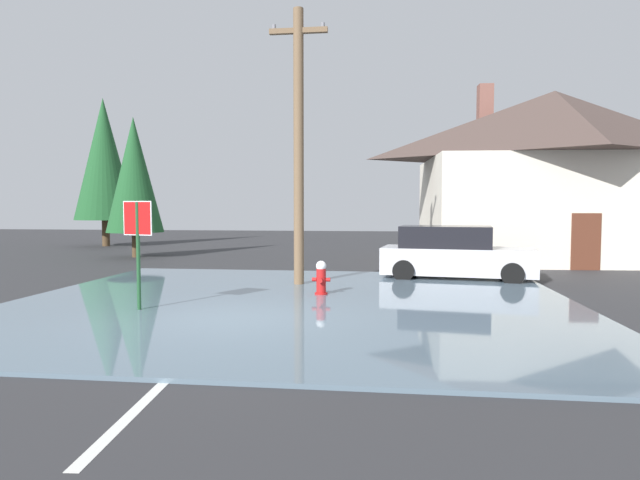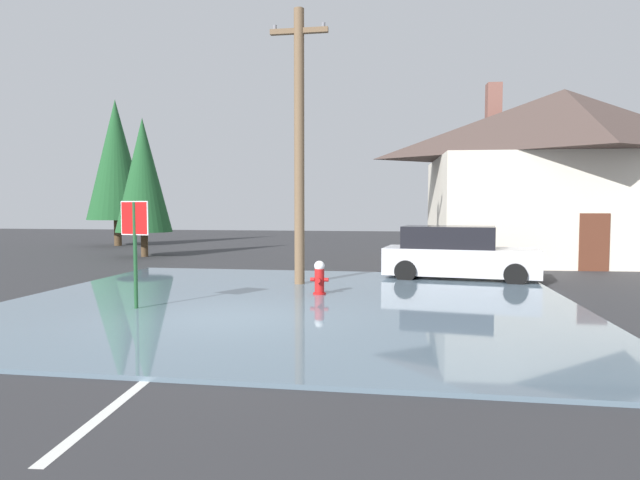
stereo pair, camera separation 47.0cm
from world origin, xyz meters
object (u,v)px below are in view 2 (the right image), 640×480
at_px(stop_sign_near, 135,233).
at_px(pine_tree_mid_left, 116,160).
at_px(house, 562,173).
at_px(parked_car, 457,254).
at_px(pine_tree_tall_left, 143,175).
at_px(fire_hydrant, 319,279).
at_px(utility_pole, 299,143).

relative_size(stop_sign_near, pine_tree_mid_left, 0.28).
bearing_deg(house, pine_tree_mid_left, 165.99).
xyz_separation_m(parked_car, pine_tree_tall_left, (-13.06, 5.77, 2.84)).
relative_size(pine_tree_tall_left, pine_tree_mid_left, 0.74).
height_order(fire_hydrant, house, house).
distance_m(stop_sign_near, house, 17.36).
distance_m(pine_tree_tall_left, pine_tree_mid_left, 7.99).
bearing_deg(parked_car, house, 53.73).
bearing_deg(pine_tree_mid_left, fire_hydrant, -47.84).
xyz_separation_m(stop_sign_near, parked_car, (7.16, 6.17, -0.88)).
bearing_deg(utility_pole, pine_tree_tall_left, 137.79).
bearing_deg(utility_pole, stop_sign_near, -123.13).
bearing_deg(stop_sign_near, house, 46.67).
xyz_separation_m(fire_hydrant, house, (8.31, 10.12, 3.15)).
bearing_deg(parked_car, pine_tree_mid_left, 146.11).
bearing_deg(pine_tree_tall_left, parked_car, -23.85).
relative_size(house, pine_tree_mid_left, 1.34).
distance_m(stop_sign_near, parked_car, 9.49).
xyz_separation_m(parked_car, pine_tree_mid_left, (-17.88, 12.01, 4.12)).
height_order(parked_car, pine_tree_mid_left, pine_tree_mid_left).
bearing_deg(pine_tree_tall_left, stop_sign_near, -63.68).
bearing_deg(parked_car, pine_tree_tall_left, 156.15).
bearing_deg(house, fire_hydrant, -129.39).
bearing_deg(pine_tree_mid_left, stop_sign_near, -59.46).
relative_size(fire_hydrant, utility_pole, 0.12).
height_order(fire_hydrant, utility_pole, utility_pole).
xyz_separation_m(fire_hydrant, pine_tree_mid_left, (-14.26, 15.75, 4.46)).
distance_m(house, pine_tree_mid_left, 23.29).
distance_m(house, parked_car, 8.40).
distance_m(fire_hydrant, house, 13.46).
relative_size(fire_hydrant, house, 0.08).
distance_m(fire_hydrant, pine_tree_mid_left, 21.71).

